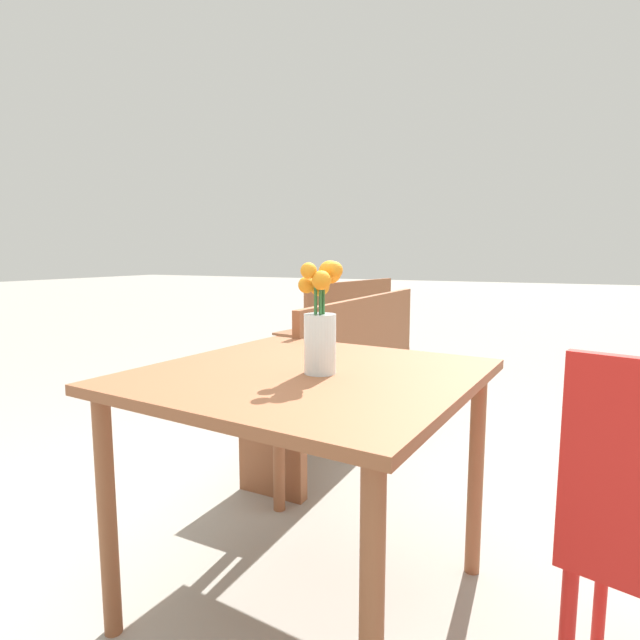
% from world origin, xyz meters
% --- Properties ---
extents(ground_plane, '(40.00, 40.00, 0.00)m').
position_xyz_m(ground_plane, '(0.00, 0.00, 0.00)').
color(ground_plane, gray).
extents(table_front, '(1.01, 1.02, 0.73)m').
position_xyz_m(table_front, '(0.00, 0.00, 0.64)').
color(table_front, brown).
rests_on(table_front, ground_plane).
extents(flower_vase, '(0.12, 0.14, 0.32)m').
position_xyz_m(flower_vase, '(0.05, -0.01, 0.87)').
color(flower_vase, silver).
rests_on(flower_vase, table_front).
extents(bench_near, '(0.40, 1.53, 0.85)m').
position_xyz_m(bench_near, '(-0.37, 1.25, 0.46)').
color(bench_near, brown).
rests_on(bench_near, ground_plane).
extents(bench_middle, '(0.58, 1.44, 0.85)m').
position_xyz_m(bench_middle, '(-1.07, 2.81, 0.45)').
color(bench_middle, brown).
rests_on(bench_middle, ground_plane).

